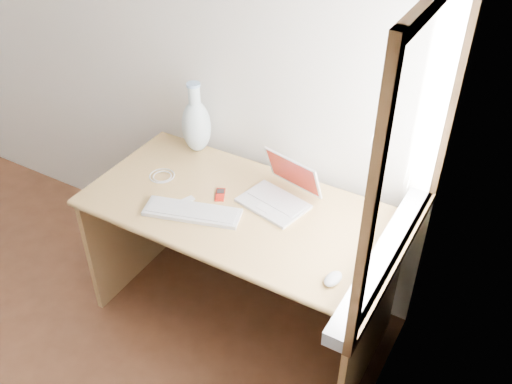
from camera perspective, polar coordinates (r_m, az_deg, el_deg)
The scene contains 10 objects.
back_wall at distance 3.10m, azimuth -14.39°, elevation 16.86°, with size 3.50×0.04×2.60m, color white.
window at distance 1.97m, azimuth 15.43°, elevation 3.81°, with size 0.11×0.99×1.10m.
desk at distance 2.73m, azimuth -0.81°, elevation -3.94°, with size 1.38×0.69×0.73m.
laptop at distance 2.55m, azimuth 2.16°, elevation 0.01°, with size 0.33×0.30×0.20m.
external_keyboard at distance 2.51m, azimuth -6.39°, elevation -2.00°, with size 0.45×0.25×0.02m.
mouse at distance 2.21m, azimuth 7.71°, elevation -8.60°, with size 0.06×0.09×0.03m, color silver.
ipod at distance 2.61m, azimuth -3.60°, elevation -0.26°, with size 0.08×0.10×0.01m.
cable_coil at distance 2.76m, azimuth -9.38°, elevation 1.62°, with size 0.12×0.12×0.01m, color silver.
remote at distance 2.59m, azimuth -7.13°, elevation -0.90°, with size 0.03×0.09×0.01m, color silver.
vase at distance 2.86m, azimuth -6.00°, elevation 6.76°, with size 0.15×0.15×0.37m.
Camera 1 is at (2.06, -0.34, 2.31)m, focal length 40.00 mm.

